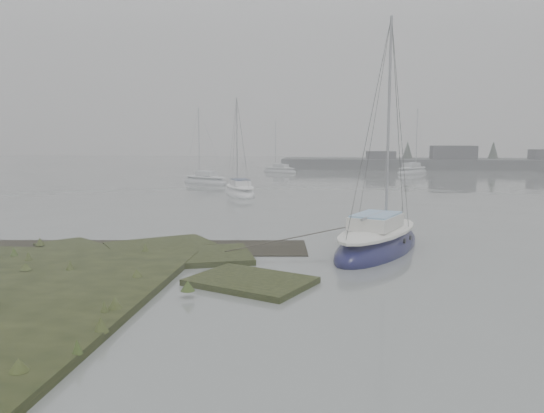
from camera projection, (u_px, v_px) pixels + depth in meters
The scene contains 7 objects.
ground at pixel (297, 189), 46.24m from camera, with size 160.00×160.00×0.00m, color slate.
far_shoreline at pixel (501, 163), 74.66m from camera, with size 60.00×8.00×4.15m.
sailboat_main at pixel (378, 244), 20.78m from camera, with size 4.93×7.29×9.82m.
sailboat_white at pixel (240, 192), 40.97m from camera, with size 4.02×6.02×8.11m.
sailboat_far_a at pixel (205, 181), 51.22m from camera, with size 5.69×4.54×7.88m.
sailboat_far_b at pixel (412, 172), 65.17m from camera, with size 5.35×6.14×8.71m.
sailboat_far_c at pixel (280, 171), 67.38m from camera, with size 5.14×4.06×7.10m.
Camera 1 is at (2.86, -16.02, 4.44)m, focal length 35.00 mm.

